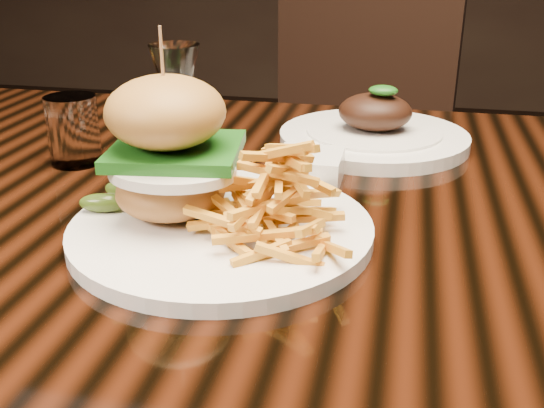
% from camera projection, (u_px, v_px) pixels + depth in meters
% --- Properties ---
extents(dining_table, '(1.60, 0.90, 0.75)m').
position_uv_depth(dining_table, '(290.00, 265.00, 0.74)').
color(dining_table, black).
rests_on(dining_table, ground).
extents(burger_plate, '(0.30, 0.30, 0.20)m').
position_uv_depth(burger_plate, '(218.00, 184.00, 0.61)').
color(burger_plate, white).
rests_on(burger_plate, dining_table).
extents(ramekin, '(0.08, 0.08, 0.04)m').
position_uv_depth(ramekin, '(310.00, 168.00, 0.76)').
color(ramekin, white).
rests_on(ramekin, dining_table).
extents(wine_glass, '(0.06, 0.06, 0.16)m').
position_uv_depth(wine_glass, '(176.00, 82.00, 0.74)').
color(wine_glass, white).
rests_on(wine_glass, dining_table).
extents(water_tumbler, '(0.07, 0.07, 0.09)m').
position_uv_depth(water_tumbler, '(73.00, 130.00, 0.82)').
color(water_tumbler, white).
rests_on(water_tumbler, dining_table).
extents(far_dish, '(0.27, 0.27, 0.09)m').
position_uv_depth(far_dish, '(374.00, 133.00, 0.90)').
color(far_dish, white).
rests_on(far_dish, dining_table).
extents(chair_far, '(0.53, 0.54, 0.95)m').
position_uv_depth(chair_far, '(350.00, 145.00, 1.59)').
color(chair_far, black).
rests_on(chair_far, ground).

